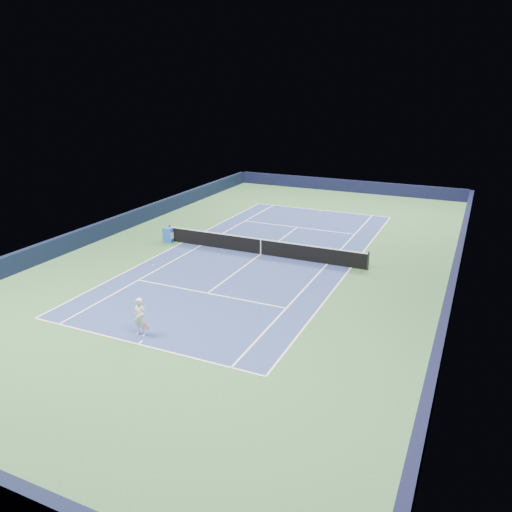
% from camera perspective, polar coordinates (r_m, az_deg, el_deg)
% --- Properties ---
extents(ground, '(40.00, 40.00, 0.00)m').
position_cam_1_polar(ground, '(29.79, 0.55, 0.20)').
color(ground, '#325B32').
rests_on(ground, ground).
extents(wall_far, '(22.00, 0.35, 1.10)m').
position_cam_1_polar(wall_far, '(47.85, 10.33, 7.91)').
color(wall_far, black).
rests_on(wall_far, ground).
extents(wall_right, '(0.35, 40.00, 1.10)m').
position_cam_1_polar(wall_right, '(27.33, 21.78, -1.80)').
color(wall_right, black).
rests_on(wall_right, ground).
extents(wall_left, '(0.35, 40.00, 1.10)m').
position_cam_1_polar(wall_left, '(35.23, -15.79, 3.42)').
color(wall_left, black).
rests_on(wall_left, ground).
extents(court_surface, '(10.97, 23.77, 0.01)m').
position_cam_1_polar(court_surface, '(29.78, 0.55, 0.20)').
color(court_surface, navy).
rests_on(court_surface, ground).
extents(baseline_far, '(10.97, 0.08, 0.00)m').
position_cam_1_polar(baseline_far, '(40.50, 7.42, 5.22)').
color(baseline_far, white).
rests_on(baseline_far, ground).
extents(baseline_near, '(10.97, 0.08, 0.00)m').
position_cam_1_polar(baseline_near, '(20.41, -13.34, -9.77)').
color(baseline_near, white).
rests_on(baseline_near, ground).
extents(sideline_doubles_right, '(0.08, 23.77, 0.00)m').
position_cam_1_polar(sideline_doubles_right, '(28.14, 10.81, -1.30)').
color(sideline_doubles_right, white).
rests_on(sideline_doubles_right, ground).
extents(sideline_doubles_left, '(0.08, 23.77, 0.00)m').
position_cam_1_polar(sideline_doubles_left, '(32.28, -8.39, 1.53)').
color(sideline_doubles_left, white).
rests_on(sideline_doubles_left, ground).
extents(sideline_singles_right, '(0.08, 23.77, 0.00)m').
position_cam_1_polar(sideline_singles_right, '(28.46, 8.14, -0.91)').
color(sideline_singles_right, white).
rests_on(sideline_singles_right, ground).
extents(sideline_singles_left, '(0.08, 23.77, 0.00)m').
position_cam_1_polar(sideline_singles_left, '(31.59, -6.29, 1.22)').
color(sideline_singles_left, white).
rests_on(sideline_singles_left, ground).
extents(service_line_far, '(8.23, 0.08, 0.00)m').
position_cam_1_polar(service_line_far, '(35.46, 4.76, 3.29)').
color(service_line_far, white).
rests_on(service_line_far, ground).
extents(service_line_near, '(8.23, 0.08, 0.00)m').
position_cam_1_polar(service_line_near, '(24.47, -5.57, -4.25)').
color(service_line_near, white).
rests_on(service_line_near, ground).
extents(center_service_line, '(0.08, 12.80, 0.00)m').
position_cam_1_polar(center_service_line, '(29.78, 0.55, 0.21)').
color(center_service_line, white).
rests_on(center_service_line, ground).
extents(center_mark_far, '(0.08, 0.30, 0.00)m').
position_cam_1_polar(center_mark_far, '(40.36, 7.36, 5.17)').
color(center_mark_far, white).
rests_on(center_mark_far, ground).
extents(center_mark_near, '(0.08, 0.30, 0.00)m').
position_cam_1_polar(center_mark_near, '(20.51, -13.09, -9.59)').
color(center_mark_near, white).
rests_on(center_mark_near, ground).
extents(tennis_net, '(12.90, 0.10, 1.07)m').
position_cam_1_polar(tennis_net, '(29.62, 0.55, 1.12)').
color(tennis_net, black).
rests_on(tennis_net, ground).
extents(sponsor_cube, '(0.64, 0.59, 0.94)m').
position_cam_1_polar(sponsor_cube, '(32.48, -9.97, 2.40)').
color(sponsor_cube, blue).
rests_on(sponsor_cube, ground).
extents(tennis_player, '(0.76, 1.23, 2.74)m').
position_cam_1_polar(tennis_player, '(20.71, -13.11, -6.82)').
color(tennis_player, silver).
rests_on(tennis_player, ground).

